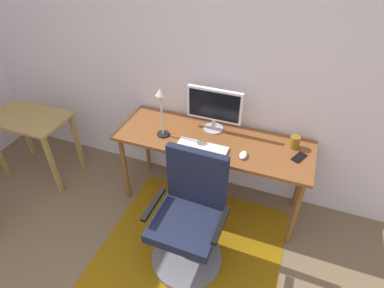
{
  "coord_description": "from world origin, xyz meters",
  "views": [
    {
      "loc": [
        0.68,
        -0.31,
        2.42
      ],
      "look_at": [
        -0.03,
        1.59,
        0.87
      ],
      "focal_mm": 29.94,
      "sensor_mm": 36.0,
      "label": 1
    }
  ],
  "objects_px": {
    "keyboard": "(202,147)",
    "office_chair": "(189,224)",
    "computer_mouse": "(243,155)",
    "coffee_cup": "(295,142)",
    "monitor": "(214,107)",
    "side_table": "(31,127)",
    "desk": "(213,146)",
    "desk_lamp": "(161,106)",
    "cell_phone": "(299,157)"
  },
  "relations": [
    {
      "from": "keyboard",
      "to": "office_chair",
      "type": "distance_m",
      "value": 0.63
    },
    {
      "from": "computer_mouse",
      "to": "coffee_cup",
      "type": "bearing_deg",
      "value": 36.52
    },
    {
      "from": "monitor",
      "to": "side_table",
      "type": "relative_size",
      "value": 0.62
    },
    {
      "from": "desk",
      "to": "side_table",
      "type": "relative_size",
      "value": 2.16
    },
    {
      "from": "monitor",
      "to": "desk_lamp",
      "type": "height_order",
      "value": "desk_lamp"
    },
    {
      "from": "cell_phone",
      "to": "desk",
      "type": "bearing_deg",
      "value": -154.63
    },
    {
      "from": "desk",
      "to": "keyboard",
      "type": "distance_m",
      "value": 0.18
    },
    {
      "from": "desk",
      "to": "office_chair",
      "type": "bearing_deg",
      "value": -87.5
    },
    {
      "from": "coffee_cup",
      "to": "office_chair",
      "type": "bearing_deg",
      "value": -129.12
    },
    {
      "from": "side_table",
      "to": "office_chair",
      "type": "bearing_deg",
      "value": -12.61
    },
    {
      "from": "office_chair",
      "to": "computer_mouse",
      "type": "bearing_deg",
      "value": 62.87
    },
    {
      "from": "coffee_cup",
      "to": "office_chair",
      "type": "height_order",
      "value": "office_chair"
    },
    {
      "from": "keyboard",
      "to": "coffee_cup",
      "type": "relative_size",
      "value": 3.92
    },
    {
      "from": "monitor",
      "to": "keyboard",
      "type": "height_order",
      "value": "monitor"
    },
    {
      "from": "computer_mouse",
      "to": "monitor",
      "type": "bearing_deg",
      "value": 140.2
    },
    {
      "from": "monitor",
      "to": "computer_mouse",
      "type": "height_order",
      "value": "monitor"
    },
    {
      "from": "desk_lamp",
      "to": "side_table",
      "type": "height_order",
      "value": "desk_lamp"
    },
    {
      "from": "coffee_cup",
      "to": "cell_phone",
      "type": "bearing_deg",
      "value": -65.25
    },
    {
      "from": "desk",
      "to": "office_chair",
      "type": "xyz_separation_m",
      "value": [
        0.03,
        -0.65,
        -0.29
      ]
    },
    {
      "from": "monitor",
      "to": "office_chair",
      "type": "height_order",
      "value": "monitor"
    },
    {
      "from": "cell_phone",
      "to": "office_chair",
      "type": "distance_m",
      "value": 1.03
    },
    {
      "from": "desk",
      "to": "cell_phone",
      "type": "relative_size",
      "value": 12.24
    },
    {
      "from": "monitor",
      "to": "side_table",
      "type": "height_order",
      "value": "monitor"
    },
    {
      "from": "computer_mouse",
      "to": "office_chair",
      "type": "xyz_separation_m",
      "value": [
        -0.27,
        -0.51,
        -0.38
      ]
    },
    {
      "from": "desk",
      "to": "desk_lamp",
      "type": "height_order",
      "value": "desk_lamp"
    },
    {
      "from": "monitor",
      "to": "computer_mouse",
      "type": "distance_m",
      "value": 0.5
    },
    {
      "from": "desk",
      "to": "monitor",
      "type": "xyz_separation_m",
      "value": [
        -0.04,
        0.15,
        0.31
      ]
    },
    {
      "from": "coffee_cup",
      "to": "cell_phone",
      "type": "height_order",
      "value": "coffee_cup"
    },
    {
      "from": "desk",
      "to": "desk_lamp",
      "type": "bearing_deg",
      "value": -168.13
    },
    {
      "from": "desk",
      "to": "side_table",
      "type": "height_order",
      "value": "desk"
    },
    {
      "from": "keyboard",
      "to": "computer_mouse",
      "type": "distance_m",
      "value": 0.35
    },
    {
      "from": "computer_mouse",
      "to": "office_chair",
      "type": "bearing_deg",
      "value": -117.93
    },
    {
      "from": "desk_lamp",
      "to": "cell_phone",
      "type": "bearing_deg",
      "value": 4.79
    },
    {
      "from": "coffee_cup",
      "to": "side_table",
      "type": "distance_m",
      "value": 2.55
    },
    {
      "from": "desk",
      "to": "cell_phone",
      "type": "bearing_deg",
      "value": 0.48
    },
    {
      "from": "desk",
      "to": "cell_phone",
      "type": "distance_m",
      "value": 0.73
    },
    {
      "from": "keyboard",
      "to": "office_chair",
      "type": "bearing_deg",
      "value": -81.55
    },
    {
      "from": "coffee_cup",
      "to": "desk_lamp",
      "type": "height_order",
      "value": "desk_lamp"
    },
    {
      "from": "coffee_cup",
      "to": "side_table",
      "type": "height_order",
      "value": "coffee_cup"
    },
    {
      "from": "keyboard",
      "to": "coffee_cup",
      "type": "bearing_deg",
      "value": 21.34
    },
    {
      "from": "computer_mouse",
      "to": "side_table",
      "type": "bearing_deg",
      "value": -177.49
    },
    {
      "from": "monitor",
      "to": "office_chair",
      "type": "distance_m",
      "value": 1.0
    },
    {
      "from": "cell_phone",
      "to": "desk_lamp",
      "type": "xyz_separation_m",
      "value": [
        -1.16,
        -0.1,
        0.28
      ]
    },
    {
      "from": "desk_lamp",
      "to": "office_chair",
      "type": "bearing_deg",
      "value": -50.63
    },
    {
      "from": "office_chair",
      "to": "side_table",
      "type": "xyz_separation_m",
      "value": [
        -1.87,
        0.42,
        0.19
      ]
    },
    {
      "from": "keyboard",
      "to": "cell_phone",
      "type": "height_order",
      "value": "keyboard"
    },
    {
      "from": "keyboard",
      "to": "desk_lamp",
      "type": "bearing_deg",
      "value": 171.81
    },
    {
      "from": "keyboard",
      "to": "desk_lamp",
      "type": "relative_size",
      "value": 0.95
    },
    {
      "from": "desk",
      "to": "keyboard",
      "type": "height_order",
      "value": "keyboard"
    },
    {
      "from": "monitor",
      "to": "keyboard",
      "type": "distance_m",
      "value": 0.37
    }
  ]
}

